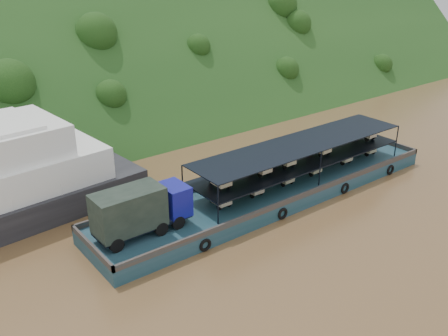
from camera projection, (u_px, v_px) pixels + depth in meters
ground at (262, 206)px, 44.33m from camera, size 160.00×160.00×0.00m
hillside at (93, 111)px, 70.46m from camera, size 140.00×39.60×39.60m
cargo_barge at (258, 191)px, 44.38m from camera, size 35.00×7.18×4.99m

